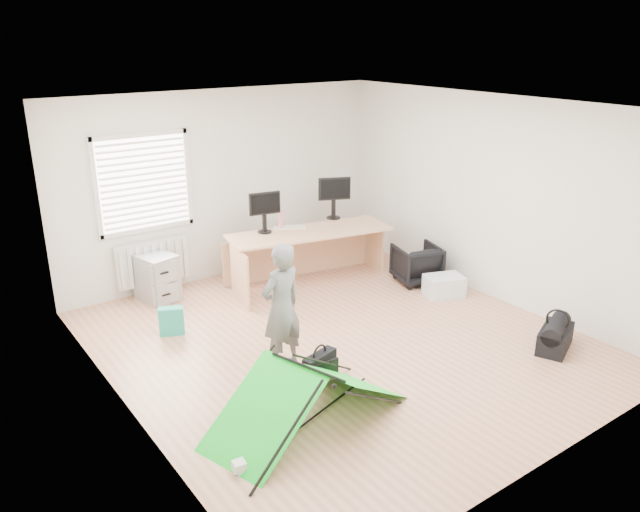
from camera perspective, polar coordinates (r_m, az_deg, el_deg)
ground at (r=7.40m, az=1.83°, el=-7.79°), size 5.50×5.50×0.00m
back_wall at (r=9.13m, az=-8.73°, el=6.45°), size 5.00×0.02×2.70m
window at (r=8.58m, az=-15.82°, el=6.44°), size 1.20×0.06×1.20m
radiator at (r=8.85m, az=-15.07°, el=-0.54°), size 1.00×0.12×0.60m
desk at (r=8.89m, az=-0.92°, el=-0.13°), size 2.41×1.16×0.79m
filing_cabinet at (r=8.67m, az=-14.72°, el=-1.88°), size 0.53×0.63×0.63m
monitor_left at (r=8.67m, az=-5.11°, el=3.49°), size 0.45×0.18×0.42m
monitor_right at (r=9.31m, az=1.24°, el=4.82°), size 0.48×0.29×0.46m
keyboard at (r=8.91m, az=-2.80°, el=2.63°), size 0.48×0.33×0.02m
thermos at (r=8.84m, az=-3.61°, el=3.33°), size 0.08×0.08×0.27m
office_chair at (r=9.09m, az=8.83°, el=-0.70°), size 0.74×0.75×0.55m
person at (r=6.56m, az=-3.56°, el=-4.73°), size 0.57×0.43×1.42m
kite at (r=5.85m, az=-1.13°, el=-12.62°), size 2.06×1.35×0.59m
storage_crate at (r=8.73m, az=11.27°, el=-2.69°), size 0.60×0.51×0.28m
tote_bag at (r=7.69m, az=-13.42°, el=-5.80°), size 0.32×0.24×0.35m
laptop_bag at (r=6.55m, az=-0.04°, el=-10.14°), size 0.44×0.23×0.31m
white_box at (r=5.47m, az=-7.39°, el=-18.59°), size 0.11×0.11×0.10m
duffel_bag at (r=7.66m, az=20.69°, el=-7.08°), size 0.66×0.51×0.26m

